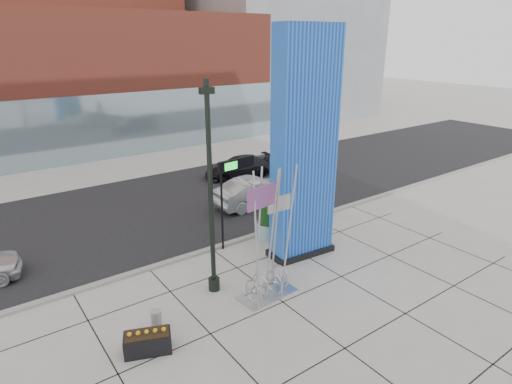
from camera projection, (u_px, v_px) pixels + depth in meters
ground at (244, 299)px, 15.58m from camera, size 160.00×160.00×0.00m
street_asphalt at (141, 213)px, 23.21m from camera, size 80.00×12.00×0.02m
curb_edge at (193, 255)px, 18.62m from camera, size 80.00×0.30×0.12m
tower_podium at (68, 83)px, 34.88m from camera, size 34.00×10.00×11.00m
tower_glass_front at (89, 129)px, 32.23m from camera, size 34.00×0.60×5.00m
building_grey_parking at (272, 38)px, 51.25m from camera, size 20.00×18.00×18.00m
blue_pylon at (304, 152)px, 17.34m from camera, size 2.95×1.50×9.51m
lamp_post at (211, 212)px, 15.07m from camera, size 0.51×0.43×7.75m
public_art_sculpture at (268, 264)px, 15.39m from camera, size 2.23×1.21×4.91m
concrete_bollard at (156, 320)px, 13.85m from camera, size 0.35×0.35×0.69m
overhead_street_sign at (235, 172)px, 18.47m from camera, size 1.91×0.37×4.05m
round_planter_east at (318, 201)px, 21.80m from camera, size 0.95×0.95×2.36m
round_planter_mid at (300, 216)px, 20.03m from camera, size 0.92×0.92×2.31m
round_planter_west at (268, 213)px, 19.99m from camera, size 1.06×1.06×2.66m
box_planter_north at (148, 341)px, 12.86m from camera, size 1.55×1.17×0.77m
car_silver_mid at (256, 192)px, 24.01m from camera, size 4.91×1.84×1.60m
car_dark_east at (239, 167)px, 29.10m from camera, size 5.01×2.80×1.37m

